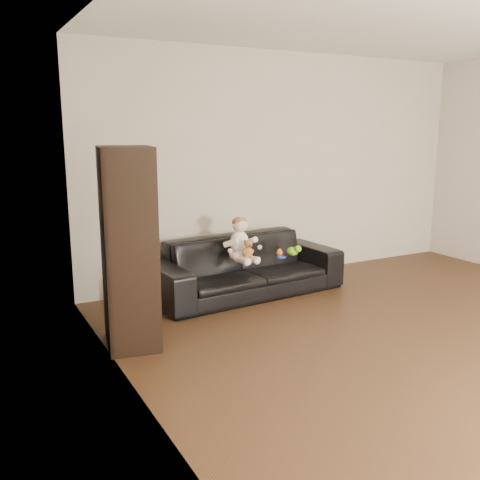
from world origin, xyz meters
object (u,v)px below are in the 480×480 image
toy_blue_disc (282,257)px  sofa (246,266)px  toy_green (292,251)px  toy_rattle (280,253)px  cabinet (129,249)px  teddy_bear (248,249)px  baby (241,242)px

toy_blue_disc → sofa: bearing=150.1°
toy_green → toy_rattle: bearing=159.7°
toy_rattle → toy_blue_disc: size_ratio=0.71×
cabinet → teddy_bear: (1.37, 0.51, -0.26)m
baby → toy_blue_disc: bearing=-27.7°
cabinet → baby: bearing=35.3°
teddy_bear → toy_rattle: bearing=5.4°
sofa → toy_rattle: 0.39m
sofa → toy_green: (0.48, -0.16, 0.14)m
toy_rattle → teddy_bear: bearing=-163.4°
toy_rattle → toy_blue_disc: bearing=-106.6°
sofa → teddy_bear: bearing=-118.6°
toy_blue_disc → teddy_bear: bearing=-171.8°
cabinet → baby: 1.52m
cabinet → toy_blue_disc: 1.94m
baby → toy_rattle: 0.50m
cabinet → toy_blue_disc: size_ratio=16.61×
sofa → baby: bearing=-142.1°
toy_rattle → toy_blue_disc: toy_rattle is taller
baby → teddy_bear: size_ratio=2.37×
sofa → toy_blue_disc: size_ratio=21.38×
teddy_bear → toy_blue_disc: teddy_bear is taller
sofa → teddy_bear: size_ratio=10.71×
sofa → baby: 0.34m
cabinet → toy_blue_disc: (1.81, 0.57, -0.40)m
sofa → cabinet: size_ratio=1.29×
baby → teddy_bear: baby is taller
teddy_bear → cabinet: bearing=-170.9°
toy_rattle → sofa: bearing=162.1°
sofa → toy_rattle: sofa is taller
teddy_bear → toy_rattle: size_ratio=2.79×
teddy_bear → toy_blue_disc: bearing=-3.0°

